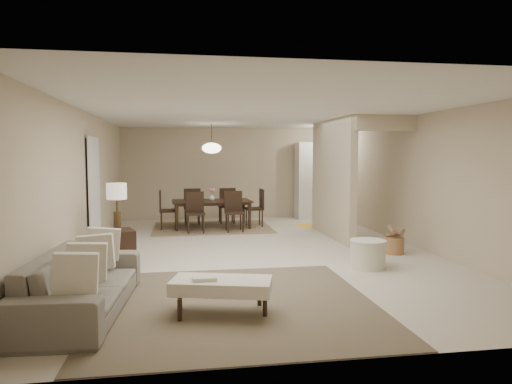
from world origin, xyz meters
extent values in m
plane|color=beige|center=(0.00, 0.00, 0.00)|extent=(9.00, 9.00, 0.00)
plane|color=white|center=(0.00, 0.00, 2.50)|extent=(9.00, 9.00, 0.00)
plane|color=#C3B194|center=(0.00, 4.50, 1.25)|extent=(6.00, 0.00, 6.00)
plane|color=#C3B194|center=(-3.00, 0.00, 1.25)|extent=(0.00, 9.00, 9.00)
plane|color=#C3B194|center=(3.00, 0.00, 1.25)|extent=(0.00, 9.00, 9.00)
cube|color=#C3B194|center=(1.80, 1.25, 1.25)|extent=(0.15, 2.50, 2.50)
cube|color=black|center=(-2.97, 0.60, 1.02)|extent=(0.04, 0.90, 2.04)
cube|color=white|center=(2.35, 4.15, 1.05)|extent=(1.20, 0.55, 2.10)
cylinder|color=white|center=(2.30, 3.20, 2.46)|extent=(0.44, 0.44, 0.05)
cube|color=brown|center=(-0.74, -2.89, 0.01)|extent=(3.20, 3.20, 0.01)
imported|color=slate|center=(-2.45, -2.89, 0.33)|extent=(2.32, 1.04, 0.66)
cube|color=beige|center=(-0.94, -3.19, 0.32)|extent=(1.18, 0.75, 0.14)
cylinder|color=black|center=(-1.39, -3.37, 0.12)|extent=(0.05, 0.05, 0.24)
cylinder|color=black|center=(-0.49, -3.37, 0.12)|extent=(0.05, 0.05, 0.24)
cylinder|color=black|center=(-1.39, -3.01, 0.12)|extent=(0.05, 0.05, 0.24)
cylinder|color=black|center=(-0.49, -3.01, 0.12)|extent=(0.05, 0.05, 0.24)
cube|color=black|center=(-2.40, -0.53, 0.27)|extent=(0.62, 0.62, 0.54)
cylinder|color=#48351E|center=(-2.40, -0.53, 0.69)|extent=(0.12, 0.12, 0.30)
cylinder|color=#48351E|center=(-2.40, -0.53, 0.97)|extent=(0.03, 0.03, 0.26)
cylinder|color=beige|center=(-2.40, -0.53, 1.17)|extent=(0.32, 0.32, 0.26)
cylinder|color=beige|center=(1.47, -1.49, 0.22)|extent=(0.56, 0.56, 0.43)
cylinder|color=#9B683E|center=(2.35, -0.58, 0.14)|extent=(0.45, 0.45, 0.29)
cube|color=#8A6F55|center=(-0.66, 2.86, 0.01)|extent=(2.80, 2.10, 0.01)
imported|color=black|center=(-0.66, 2.86, 0.33)|extent=(1.92, 1.11, 0.66)
imported|color=white|center=(-0.66, 2.86, 0.73)|extent=(0.18, 0.18, 0.14)
cube|color=yellow|center=(1.92, 2.69, 0.01)|extent=(1.04, 0.75, 0.01)
cylinder|color=#48351E|center=(-0.66, 2.86, 2.25)|extent=(0.02, 0.02, 0.50)
ellipsoid|color=#FFEAC6|center=(-0.66, 2.86, 1.92)|extent=(0.46, 0.46, 0.25)
camera|label=1|loc=(-1.33, -8.08, 1.73)|focal=32.00mm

